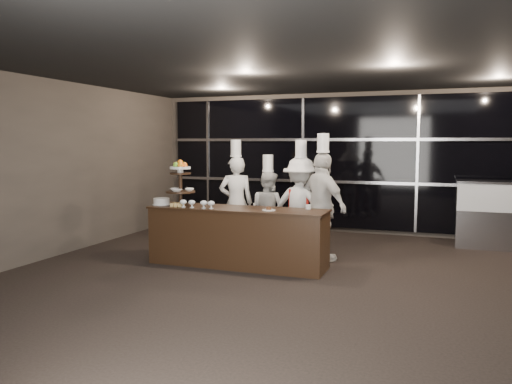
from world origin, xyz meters
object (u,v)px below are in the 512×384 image
(display_stand, at_px, (180,180))
(chef_c, at_px, (300,206))
(layer_cake, at_px, (162,201))
(chef_d, at_px, (322,206))
(buffet_counter, at_px, (237,237))
(display_case, at_px, (496,211))
(chef_b, at_px, (268,210))
(chef_a, at_px, (236,201))

(display_stand, xyz_separation_m, chef_c, (1.74, 1.03, -0.49))
(layer_cake, xyz_separation_m, chef_d, (2.50, 0.84, -0.07))
(buffet_counter, xyz_separation_m, chef_d, (1.17, 0.79, 0.44))
(display_case, distance_m, chef_b, 4.20)
(chef_a, bearing_deg, display_case, 20.49)
(layer_cake, distance_m, chef_a, 1.49)
(chef_c, bearing_deg, buffet_counter, -125.77)
(buffet_counter, height_order, display_stand, display_stand)
(chef_a, distance_m, chef_b, 0.61)
(chef_d, bearing_deg, chef_b, 155.50)
(chef_c, bearing_deg, display_case, 29.80)
(display_stand, height_order, layer_cake, display_stand)
(display_case, bearing_deg, chef_b, -157.95)
(chef_a, relative_size, chef_d, 0.95)
(display_stand, height_order, chef_a, chef_a)
(buffet_counter, relative_size, chef_d, 1.36)
(display_stand, bearing_deg, layer_cake, -171.40)
(layer_cake, height_order, display_case, display_case)
(chef_c, bearing_deg, chef_b, 158.68)
(chef_b, bearing_deg, chef_c, -21.32)
(chef_c, bearing_deg, chef_d, -29.17)
(chef_a, xyz_separation_m, chef_d, (1.69, -0.41, 0.04))
(chef_b, relative_size, chef_c, 0.87)
(layer_cake, bearing_deg, chef_a, 56.97)
(display_case, relative_size, chef_d, 0.67)
(chef_b, bearing_deg, chef_d, -24.50)
(chef_d, bearing_deg, display_stand, -160.11)
(display_case, distance_m, chef_d, 3.48)
(display_stand, height_order, chef_c, chef_c)
(display_stand, relative_size, chef_a, 0.37)
(chef_b, xyz_separation_m, chef_c, (0.68, -0.26, 0.12))
(layer_cake, relative_size, chef_b, 0.17)
(layer_cake, bearing_deg, buffet_counter, 2.15)
(buffet_counter, xyz_separation_m, chef_c, (0.74, 1.03, 0.39))
(chef_a, bearing_deg, chef_c, -7.63)
(buffet_counter, distance_m, display_case, 4.89)
(chef_b, relative_size, chef_d, 0.83)
(layer_cake, relative_size, chef_c, 0.15)
(layer_cake, relative_size, chef_a, 0.15)
(layer_cake, xyz_separation_m, chef_b, (1.39, 1.34, -0.24))
(buffet_counter, distance_m, layer_cake, 1.42)
(display_stand, bearing_deg, display_case, 30.07)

